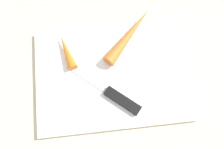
# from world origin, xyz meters

# --- Properties ---
(ground_plane) EXTENTS (1.40, 1.40, 0.00)m
(ground_plane) POSITION_xyz_m (0.00, 0.00, 0.00)
(ground_plane) COLOR #C6B793
(cutting_board) EXTENTS (0.36, 0.26, 0.01)m
(cutting_board) POSITION_xyz_m (0.00, 0.00, 0.01)
(cutting_board) COLOR white
(cutting_board) RESTS_ON ground_plane
(knife) EXTENTS (0.16, 0.15, 0.01)m
(knife) POSITION_xyz_m (0.01, -0.06, 0.02)
(knife) COLOR #B7B7BC
(knife) RESTS_ON cutting_board
(carrot_long) EXTENTS (0.14, 0.15, 0.03)m
(carrot_long) POSITION_xyz_m (0.05, 0.09, 0.03)
(carrot_long) COLOR orange
(carrot_long) RESTS_ON cutting_board
(carrot_short) EXTENTS (0.05, 0.10, 0.02)m
(carrot_short) POSITION_xyz_m (-0.10, 0.07, 0.02)
(carrot_short) COLOR orange
(carrot_short) RESTS_ON cutting_board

